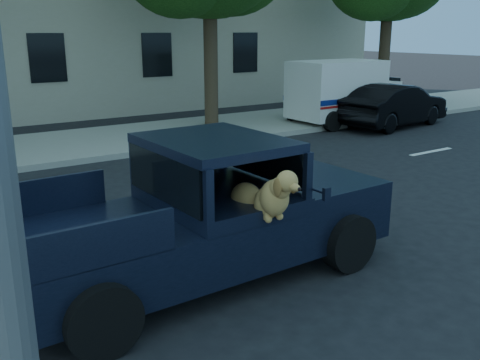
% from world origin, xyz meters
% --- Properties ---
extents(ground, '(120.00, 120.00, 0.00)m').
position_xyz_m(ground, '(0.00, 0.00, 0.00)').
color(ground, black).
rests_on(ground, ground).
extents(far_sidewalk, '(60.00, 4.00, 0.15)m').
position_xyz_m(far_sidewalk, '(0.00, 9.20, 0.07)').
color(far_sidewalk, gray).
rests_on(far_sidewalk, ground).
extents(lane_stripes, '(21.60, 0.14, 0.01)m').
position_xyz_m(lane_stripes, '(2.00, 3.40, 0.01)').
color(lane_stripes, silver).
rests_on(lane_stripes, ground).
extents(pickup_truck, '(5.08, 2.61, 1.80)m').
position_xyz_m(pickup_truck, '(-0.80, 0.38, 0.61)').
color(pickup_truck, black).
rests_on(pickup_truck, ground).
extents(mail_truck, '(3.92, 2.07, 2.12)m').
position_xyz_m(mail_truck, '(9.14, 7.93, 0.93)').
color(mail_truck, silver).
rests_on(mail_truck, ground).
extents(parked_sedan, '(2.08, 4.45, 1.41)m').
position_xyz_m(parked_sedan, '(10.20, 6.55, 0.71)').
color(parked_sedan, black).
rests_on(parked_sedan, ground).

